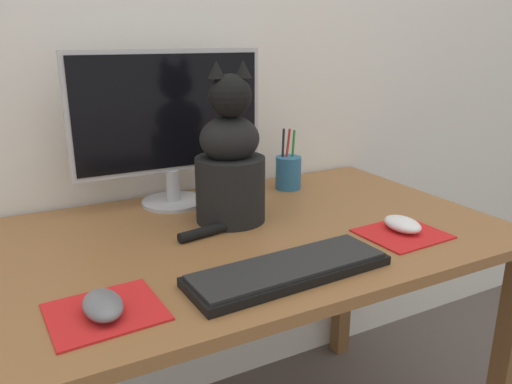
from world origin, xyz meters
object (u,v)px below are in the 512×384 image
Objects in this scene: computer_mouse_left at (103,305)px; pen_cup at (288,172)px; keyboard at (289,270)px; cat at (230,164)px; monitor at (170,121)px; computer_mouse_right at (402,224)px.

pen_cup is at bearing 36.32° from computer_mouse_left.
keyboard is 1.06× the size of cat.
monitor is 0.61m from computer_mouse_left.
cat reaches higher than computer_mouse_right.
monitor reaches higher than computer_mouse_right.
pen_cup reaches higher than computer_mouse_right.
pen_cup reaches higher than computer_mouse_left.
cat reaches higher than computer_mouse_left.
pen_cup is (0.30, 0.49, 0.04)m from keyboard.
keyboard is 0.34m from computer_mouse_left.
pen_cup is at bearing 96.89° from computer_mouse_right.
pen_cup is (0.35, -0.02, -0.17)m from monitor.
cat is 2.15× the size of pen_cup.
computer_mouse_right is (0.40, -0.45, -0.21)m from monitor.
monitor is at bearing 176.22° from pen_cup.
computer_mouse_left is at bearing -143.68° from pen_cup.
computer_mouse_right is at bearing 3.82° from computer_mouse_left.
computer_mouse_left reaches higher than keyboard.
monitor reaches higher than computer_mouse_left.
computer_mouse_left is (-0.34, 0.02, 0.01)m from keyboard.
monitor is 1.33× the size of cat.
monitor is at bearing 131.91° from computer_mouse_right.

